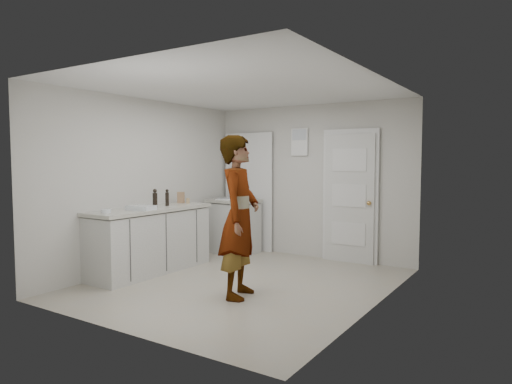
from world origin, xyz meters
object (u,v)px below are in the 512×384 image
Objects in this scene: oil_cruet_b at (167,198)px; person at (239,217)px; spice_jar at (188,201)px; baking_dish at (141,208)px; oil_cruet_a at (155,199)px; egg_bowl at (106,211)px; cake_mix_box at (181,198)px.

person is at bearing -19.33° from oil_cruet_b.
spice_jar is 0.22× the size of baking_dish.
baking_dish is (0.06, -0.32, -0.10)m from oil_cruet_a.
spice_jar is 1.04m from baking_dish.
baking_dish is 3.07× the size of egg_bowl.
spice_jar reaches higher than baking_dish.
cake_mix_box reaches higher than spice_jar.
spice_jar is (-1.70, 1.04, 0.02)m from person.
oil_cruet_b is at bearing 97.82° from oil_cruet_a.
cake_mix_box is 1.40× the size of egg_bowl.
person is at bearing -0.03° from baking_dish.
oil_cruet_a is at bearing 99.87° from baking_dish.
oil_cruet_a is 0.82m from egg_bowl.
person is at bearing -31.51° from spice_jar.
spice_jar is 0.73m from oil_cruet_a.
egg_bowl is (-0.04, -1.53, -0.02)m from spice_jar.
spice_jar is 0.34× the size of oil_cruet_b.
person is 15.07× the size of egg_bowl.
oil_cruet_a is 0.29m from oil_cruet_b.
person reaches higher than spice_jar.
oil_cruet_b is at bearing 98.90° from baking_dish.
oil_cruet_a is at bearing -82.18° from oil_cruet_b.
spice_jar is 1.53m from egg_bowl.
person reaches higher than oil_cruet_b.
person reaches higher than oil_cruet_a.
cake_mix_box is 0.74m from oil_cruet_a.
oil_cruet_a is (0.02, -0.72, 0.09)m from spice_jar.
oil_cruet_a is at bearing -95.53° from cake_mix_box.
oil_cruet_a is 1.09× the size of oil_cruet_b.
baking_dish is at bearing -85.88° from spice_jar.
oil_cruet_a is (-1.68, 0.32, 0.11)m from person.
spice_jar is at bearing 94.12° from baking_dish.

